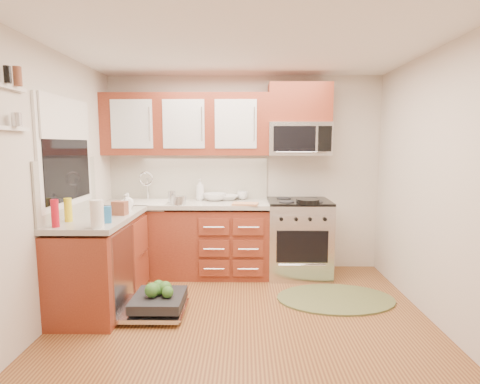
{
  "coord_description": "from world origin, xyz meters",
  "views": [
    {
      "loc": [
        0.01,
        -3.14,
        1.63
      ],
      "look_at": [
        -0.04,
        0.85,
        1.12
      ],
      "focal_mm": 28.0,
      "sensor_mm": 36.0,
      "label": 1
    }
  ],
  "objects_px": {
    "dishwasher": "(155,304)",
    "rug": "(336,299)",
    "upper_cabinets": "(186,125)",
    "range": "(298,238)",
    "paper_towel_roll": "(97,214)",
    "cutting_board": "(245,204)",
    "bowl_a": "(228,198)",
    "skillet": "(308,201)",
    "microwave": "(299,139)",
    "sink": "(143,212)",
    "bowl_b": "(215,197)",
    "cup": "(242,195)",
    "stock_pot": "(179,200)"
  },
  "relations": [
    {
      "from": "skillet",
      "to": "cup",
      "type": "xyz_separation_m",
      "value": [
        -0.77,
        0.47,
        0.0
      ]
    },
    {
      "from": "skillet",
      "to": "cup",
      "type": "height_order",
      "value": "cup"
    },
    {
      "from": "cutting_board",
      "to": "paper_towel_roll",
      "type": "height_order",
      "value": "paper_towel_roll"
    },
    {
      "from": "dishwasher",
      "to": "cutting_board",
      "type": "distance_m",
      "value": 1.52
    },
    {
      "from": "bowl_b",
      "to": "stock_pot",
      "type": "bearing_deg",
      "value": -140.2
    },
    {
      "from": "paper_towel_roll",
      "to": "stock_pot",
      "type": "bearing_deg",
      "value": 68.88
    },
    {
      "from": "skillet",
      "to": "bowl_a",
      "type": "relative_size",
      "value": 1.03
    },
    {
      "from": "range",
      "to": "rug",
      "type": "bearing_deg",
      "value": -69.21
    },
    {
      "from": "sink",
      "to": "cutting_board",
      "type": "xyz_separation_m",
      "value": [
        1.27,
        -0.2,
        0.14
      ]
    },
    {
      "from": "bowl_a",
      "to": "paper_towel_roll",
      "type": "bearing_deg",
      "value": -122.73
    },
    {
      "from": "skillet",
      "to": "paper_towel_roll",
      "type": "relative_size",
      "value": 1.11
    },
    {
      "from": "dishwasher",
      "to": "cutting_board",
      "type": "relative_size",
      "value": 2.32
    },
    {
      "from": "dishwasher",
      "to": "rug",
      "type": "distance_m",
      "value": 1.87
    },
    {
      "from": "skillet",
      "to": "bowl_b",
      "type": "distance_m",
      "value": 1.18
    },
    {
      "from": "upper_cabinets",
      "to": "stock_pot",
      "type": "relative_size",
      "value": 11.69
    },
    {
      "from": "upper_cabinets",
      "to": "rug",
      "type": "distance_m",
      "value": 2.68
    },
    {
      "from": "upper_cabinets",
      "to": "cutting_board",
      "type": "bearing_deg",
      "value": -25.61
    },
    {
      "from": "dishwasher",
      "to": "rug",
      "type": "relative_size",
      "value": 0.56
    },
    {
      "from": "dishwasher",
      "to": "skillet",
      "type": "distance_m",
      "value": 2.03
    },
    {
      "from": "upper_cabinets",
      "to": "dishwasher",
      "type": "bearing_deg",
      "value": -96.04
    },
    {
      "from": "cutting_board",
      "to": "bowl_b",
      "type": "relative_size",
      "value": 1.04
    },
    {
      "from": "stock_pot",
      "to": "cutting_board",
      "type": "height_order",
      "value": "stock_pot"
    },
    {
      "from": "paper_towel_roll",
      "to": "bowl_b",
      "type": "height_order",
      "value": "paper_towel_roll"
    },
    {
      "from": "range",
      "to": "cutting_board",
      "type": "bearing_deg",
      "value": -162.46
    },
    {
      "from": "dishwasher",
      "to": "bowl_a",
      "type": "relative_size",
      "value": 2.7
    },
    {
      "from": "range",
      "to": "rug",
      "type": "height_order",
      "value": "range"
    },
    {
      "from": "dishwasher",
      "to": "microwave",
      "type": "bearing_deg",
      "value": 39.07
    },
    {
      "from": "microwave",
      "to": "stock_pot",
      "type": "height_order",
      "value": "microwave"
    },
    {
      "from": "rug",
      "to": "paper_towel_roll",
      "type": "height_order",
      "value": "paper_towel_roll"
    },
    {
      "from": "upper_cabinets",
      "to": "skillet",
      "type": "height_order",
      "value": "upper_cabinets"
    },
    {
      "from": "stock_pot",
      "to": "bowl_b",
      "type": "relative_size",
      "value": 0.6
    },
    {
      "from": "cutting_board",
      "to": "bowl_a",
      "type": "relative_size",
      "value": 1.16
    },
    {
      "from": "cutting_board",
      "to": "paper_towel_roll",
      "type": "distance_m",
      "value": 1.78
    },
    {
      "from": "upper_cabinets",
      "to": "cutting_board",
      "type": "height_order",
      "value": "upper_cabinets"
    },
    {
      "from": "dishwasher",
      "to": "paper_towel_roll",
      "type": "distance_m",
      "value": 1.07
    },
    {
      "from": "skillet",
      "to": "sink",
      "type": "bearing_deg",
      "value": 173.14
    },
    {
      "from": "upper_cabinets",
      "to": "sink",
      "type": "xyz_separation_m",
      "value": [
        -0.52,
        -0.16,
        -1.07
      ]
    },
    {
      "from": "rug",
      "to": "cutting_board",
      "type": "height_order",
      "value": "cutting_board"
    },
    {
      "from": "sink",
      "to": "cutting_board",
      "type": "bearing_deg",
      "value": -8.98
    },
    {
      "from": "rug",
      "to": "skillet",
      "type": "xyz_separation_m",
      "value": [
        -0.23,
        0.52,
        0.97
      ]
    },
    {
      "from": "paper_towel_roll",
      "to": "bowl_a",
      "type": "relative_size",
      "value": 0.93
    },
    {
      "from": "microwave",
      "to": "rug",
      "type": "xyz_separation_m",
      "value": [
        0.29,
        -0.89,
        -1.69
      ]
    },
    {
      "from": "microwave",
      "to": "cup",
      "type": "xyz_separation_m",
      "value": [
        -0.7,
        0.1,
        -0.72
      ]
    },
    {
      "from": "range",
      "to": "paper_towel_roll",
      "type": "relative_size",
      "value": 3.96
    },
    {
      "from": "range",
      "to": "bowl_b",
      "type": "distance_m",
      "value": 1.17
    },
    {
      "from": "bowl_a",
      "to": "cup",
      "type": "height_order",
      "value": "cup"
    },
    {
      "from": "paper_towel_roll",
      "to": "bowl_a",
      "type": "height_order",
      "value": "paper_towel_roll"
    },
    {
      "from": "skillet",
      "to": "cup",
      "type": "bearing_deg",
      "value": 148.56
    },
    {
      "from": "sink",
      "to": "skillet",
      "type": "height_order",
      "value": "skillet"
    },
    {
      "from": "paper_towel_roll",
      "to": "bowl_a",
      "type": "bearing_deg",
      "value": 57.27
    }
  ]
}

